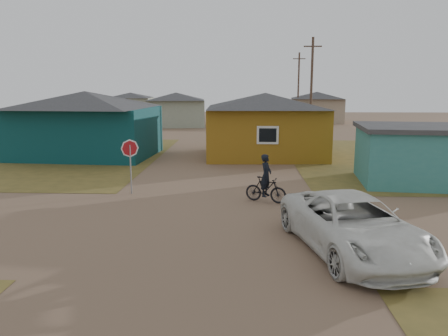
# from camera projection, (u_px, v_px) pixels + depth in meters

# --- Properties ---
(ground) EXTENTS (120.00, 120.00, 0.00)m
(ground) POSITION_uv_depth(u_px,v_px,m) (207.00, 227.00, 13.62)
(ground) COLOR #7D5F48
(house_teal) EXTENTS (8.93, 7.08, 4.00)m
(house_teal) POSITION_uv_depth(u_px,v_px,m) (86.00, 123.00, 26.83)
(house_teal) COLOR #0A3539
(house_teal) RESTS_ON ground
(house_yellow) EXTENTS (7.72, 6.76, 3.90)m
(house_yellow) POSITION_uv_depth(u_px,v_px,m) (265.00, 124.00, 26.89)
(house_yellow) COLOR #8F6216
(house_yellow) RESTS_ON ground
(shed_turquoise) EXTENTS (6.71, 4.93, 2.60)m
(shed_turquoise) POSITION_uv_depth(u_px,v_px,m) (431.00, 155.00, 19.37)
(shed_turquoise) COLOR teal
(shed_turquoise) RESTS_ON ground
(house_pale_west) EXTENTS (7.04, 6.15, 3.60)m
(house_pale_west) POSITION_uv_depth(u_px,v_px,m) (176.00, 109.00, 46.89)
(house_pale_west) COLOR #949D86
(house_pale_west) RESTS_ON ground
(house_beige_east) EXTENTS (6.95, 6.05, 3.60)m
(house_beige_east) POSITION_uv_depth(u_px,v_px,m) (317.00, 106.00, 52.14)
(house_beige_east) COLOR tan
(house_beige_east) RESTS_ON ground
(house_pale_north) EXTENTS (6.28, 5.81, 3.40)m
(house_pale_north) POSITION_uv_depth(u_px,v_px,m) (131.00, 105.00, 59.01)
(house_pale_north) COLOR #949D86
(house_pale_north) RESTS_ON ground
(utility_pole_near) EXTENTS (1.40, 0.20, 8.00)m
(utility_pole_near) POSITION_uv_depth(u_px,v_px,m) (311.00, 88.00, 34.18)
(utility_pole_near) COLOR brown
(utility_pole_near) RESTS_ON ground
(utility_pole_far) EXTENTS (1.40, 0.20, 8.00)m
(utility_pole_far) POSITION_uv_depth(u_px,v_px,m) (298.00, 87.00, 49.85)
(utility_pole_far) COLOR brown
(utility_pole_far) RESTS_ON ground
(stop_sign) EXTENTS (0.73, 0.16, 2.23)m
(stop_sign) POSITION_uv_depth(u_px,v_px,m) (130.00, 153.00, 17.45)
(stop_sign) COLOR gray
(stop_sign) RESTS_ON ground
(cyclist) EXTENTS (1.66, 1.04, 1.82)m
(cyclist) POSITION_uv_depth(u_px,v_px,m) (266.00, 185.00, 16.38)
(cyclist) COLOR black
(cyclist) RESTS_ON ground
(vehicle) EXTENTS (3.63, 5.78, 1.49)m
(vehicle) POSITION_uv_depth(u_px,v_px,m) (353.00, 225.00, 11.41)
(vehicle) COLOR silver
(vehicle) RESTS_ON ground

